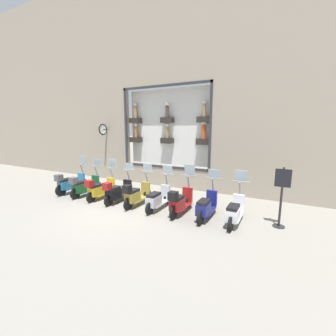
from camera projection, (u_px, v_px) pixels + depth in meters
name	position (u px, v px, depth m)	size (l,w,h in m)	color
ground_plane	(123.00, 206.00, 8.87)	(120.00, 120.00, 0.00)	gray
building_facade	(166.00, 75.00, 11.02)	(1.24, 36.00, 10.96)	gray
scooter_white_0	(235.00, 212.00, 7.12)	(1.79, 0.61, 1.63)	black
scooter_navy_1	(206.00, 207.00, 7.55)	(1.80, 0.61, 1.58)	black
scooter_red_2	(180.00, 202.00, 7.92)	(1.80, 0.61, 1.68)	black
scooter_silver_3	(158.00, 199.00, 8.40)	(1.79, 0.60, 1.57)	black
scooter_olive_4	(136.00, 195.00, 8.77)	(1.80, 0.60, 1.59)	black
scooter_black_5	(117.00, 192.00, 9.19)	(1.79, 0.60, 1.53)	black
scooter_yellow_6	(100.00, 189.00, 9.62)	(1.79, 0.60, 1.66)	black
scooter_green_7	(84.00, 186.00, 10.05)	(1.80, 0.61, 1.58)	black
scooter_teal_8	(70.00, 183.00, 10.48)	(1.81, 0.61, 1.68)	black
shop_sign_post	(281.00, 195.00, 6.82)	(0.36, 0.45, 1.88)	#232326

